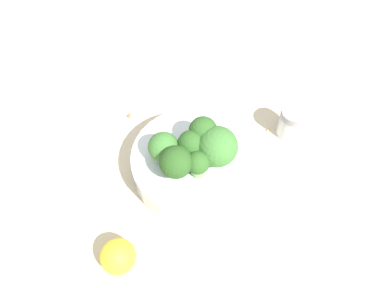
{
  "coord_description": "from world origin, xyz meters",
  "views": [
    {
      "loc": [
        0.04,
        -0.29,
        0.51
      ],
      "look_at": [
        0.0,
        0.0,
        0.08
      ],
      "focal_mm": 35.0,
      "sensor_mm": 36.0,
      "label": 1
    }
  ],
  "objects": [
    {
      "name": "ground_plane",
      "position": [
        0.0,
        0.0,
        0.0
      ],
      "size": [
        3.0,
        3.0,
        0.0
      ],
      "primitive_type": "plane",
      "color": "beige"
    },
    {
      "name": "lemon_wedge",
      "position": [
        -0.08,
        -0.15,
        0.02
      ],
      "size": [
        0.05,
        0.05,
        0.05
      ],
      "primitive_type": "sphere",
      "color": "yellow",
      "rests_on": "ground_plane"
    },
    {
      "name": "almond_crumb_0",
      "position": [
        0.12,
        0.1,
        0.0
      ],
      "size": [
        0.01,
        0.0,
        0.01
      ],
      "primitive_type": "cube",
      "rotation": [
        0.0,
        0.0,
        3.38
      ],
      "color": "tan",
      "rests_on": "ground_plane"
    },
    {
      "name": "pepper_shaker",
      "position": [
        0.15,
        0.1,
        0.03
      ],
      "size": [
        0.04,
        0.04,
        0.06
      ],
      "color": "silver",
      "rests_on": "ground_plane"
    },
    {
      "name": "broccoli_floret_4",
      "position": [
        -0.02,
        -0.03,
        0.08
      ],
      "size": [
        0.04,
        0.04,
        0.06
      ],
      "color": "#84AD66",
      "rests_on": "bowl"
    },
    {
      "name": "broccoli_floret_2",
      "position": [
        -0.04,
        -0.01,
        0.07
      ],
      "size": [
        0.04,
        0.04,
        0.05
      ],
      "color": "#8EB770",
      "rests_on": "bowl"
    },
    {
      "name": "broccoli_floret_5",
      "position": [
        0.0,
        -0.0,
        0.07
      ],
      "size": [
        0.04,
        0.04,
        0.05
      ],
      "color": "#7A9E5B",
      "rests_on": "bowl"
    },
    {
      "name": "bowl",
      "position": [
        0.0,
        0.0,
        0.02
      ],
      "size": [
        0.18,
        0.18,
        0.05
      ],
      "primitive_type": "cylinder",
      "color": "silver",
      "rests_on": "ground_plane"
    },
    {
      "name": "broccoli_floret_3",
      "position": [
        0.03,
        -0.0,
        0.08
      ],
      "size": [
        0.06,
        0.06,
        0.06
      ],
      "color": "#84AD66",
      "rests_on": "bowl"
    },
    {
      "name": "broccoli_floret_1",
      "position": [
        0.01,
        -0.03,
        0.07
      ],
      "size": [
        0.03,
        0.03,
        0.04
      ],
      "color": "#84AD66",
      "rests_on": "bowl"
    },
    {
      "name": "almond_crumb_1",
      "position": [
        -0.12,
        0.1,
        0.0
      ],
      "size": [
        0.01,
        0.01,
        0.01
      ],
      "primitive_type": "cube",
      "rotation": [
        0.0,
        0.0,
        1.12
      ],
      "color": "olive",
      "rests_on": "ground_plane"
    },
    {
      "name": "broccoli_floret_0",
      "position": [
        0.01,
        0.02,
        0.08
      ],
      "size": [
        0.04,
        0.04,
        0.06
      ],
      "color": "#7A9E5B",
      "rests_on": "bowl"
    }
  ]
}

